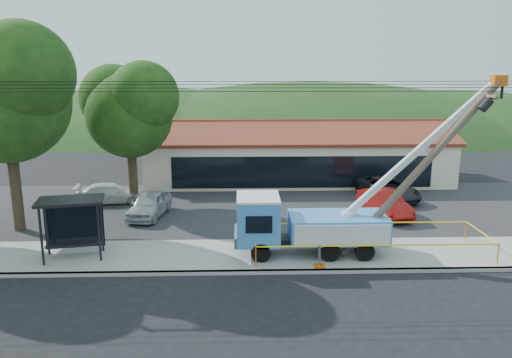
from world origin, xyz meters
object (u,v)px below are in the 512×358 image
Objects in this scene: utility_truck at (308,222)px; leaning_pole at (427,161)px; car_red at (384,217)px; bus_shelter at (72,214)px; car_dark at (387,200)px; car_silver at (150,218)px; car_white at (112,204)px.

utility_truck reaches higher than leaning_pole.
car_red is (0.07, 6.21, -4.48)m from leaning_pole.
utility_truck is 3.80× the size of bus_shelter.
bus_shelter is (-15.81, 0.18, -2.33)m from leaning_pole.
utility_truck reaches higher than car_dark.
utility_truck is 10.48m from car_silver.
car_red reaches higher than car_silver.
car_dark is at bearing 55.69° from utility_truck.
car_red is at bearing -110.90° from car_white.
car_dark reaches higher than car_white.
car_red is at bearing -127.06° from car_dark.
car_dark is (6.52, 9.55, -1.63)m from utility_truck.
utility_truck is 2.80× the size of car_silver.
car_dark is (14.86, 3.42, 0.00)m from car_silver.
car_red is at bearing 48.47° from utility_truck.
utility_truck is 8.10m from car_red.
leaning_pole is 7.66m from car_red.
car_red is (5.26, 5.94, -1.63)m from utility_truck.
utility_truck is at bearing -142.17° from car_dark.
car_silver is 0.94× the size of car_red.
car_silver reaches higher than car_white.
leaning_pole is 1.92× the size of car_silver.
utility_truck reaches higher than car_silver.
utility_truck is 2.31× the size of car_dark.
car_red reaches higher than car_white.
car_white is at bearing 150.24° from leaning_pole.
leaning_pole reaches higher than bus_shelter.
car_silver is (-8.34, 6.13, -1.63)m from utility_truck.
utility_truck is at bearing 176.99° from leaning_pole.
utility_truck reaches higher than car_white.
car_red is (13.60, -0.19, 0.00)m from car_silver.
car_white is (-11.31, 9.16, -1.63)m from utility_truck.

